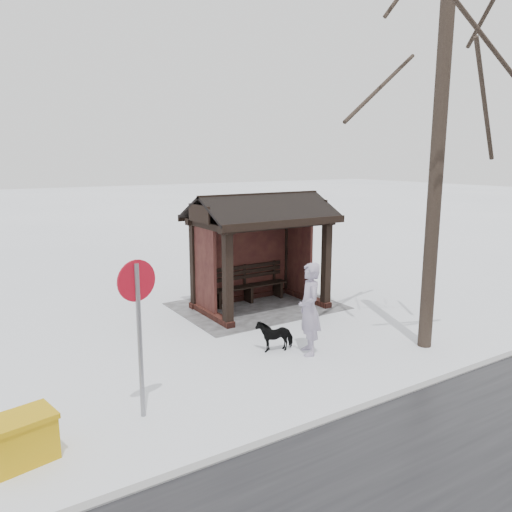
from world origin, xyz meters
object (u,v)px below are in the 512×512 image
Objects in this scene: tree_near at (445,43)px; road_sign at (138,306)px; bus_shelter at (257,228)px; dog at (275,335)px; grit_bin at (21,439)px; pedestrian at (309,309)px.

tree_near reaches higher than road_sign.
tree_near reaches higher than bus_shelter.
grit_bin is (5.08, 1.48, 0.01)m from dog.
tree_near is 3.60× the size of road_sign.
grit_bin is at bearing -57.58° from pedestrian.
dog is 0.80× the size of grit_bin.
grit_bin is at bearing 33.68° from bus_shelter.
pedestrian is at bearing 75.40° from bus_shelter.
pedestrian is (2.37, -1.01, -5.20)m from tree_near.
tree_near is at bearing 108.99° from bus_shelter.
tree_near is 9.84m from grit_bin.
bus_shelter is 6.14m from road_sign.
dog is (2.85, -1.55, -5.83)m from tree_near.
grit_bin is at bearing -60.49° from dog.
tree_near is 6.68m from dog.
dog is at bearing -172.82° from road_sign.
pedestrian is at bearing -22.96° from tree_near.
tree_near is 5.80m from pedestrian.
pedestrian reaches higher than dog.
tree_near is 4.71× the size of pedestrian.
grit_bin is 2.32m from road_sign.
dog is 0.30× the size of road_sign.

